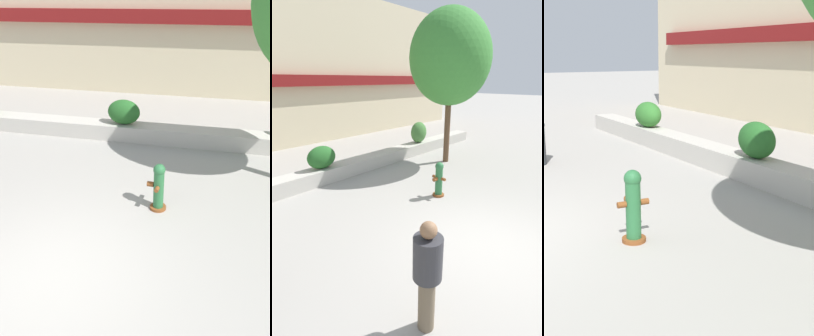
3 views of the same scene
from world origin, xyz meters
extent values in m
cube|color=#B7B2A8|center=(0.00, 6.00, 0.25)|extent=(18.00, 0.70, 0.50)
ellipsoid|color=#2D6B28|center=(-5.39, 6.00, 0.88)|extent=(1.09, 0.70, 0.76)
ellipsoid|color=#235B23|center=(-0.31, 6.00, 0.89)|extent=(1.03, 0.57, 0.78)
cylinder|color=brown|center=(1.40, 2.31, 0.03)|extent=(0.38, 0.38, 0.06)
cylinder|color=#286638|center=(1.40, 2.31, 0.48)|extent=(0.24, 0.24, 0.85)
sphere|color=#286638|center=(1.40, 2.31, 0.95)|extent=(0.25, 0.25, 0.25)
cylinder|color=brown|center=(1.23, 2.32, 0.59)|extent=(0.15, 0.12, 0.11)
cylinder|color=brown|center=(1.42, 2.48, 0.59)|extent=(0.10, 0.13, 0.09)
cylinder|color=brown|center=(1.39, 2.14, 0.59)|extent=(0.10, 0.13, 0.09)
camera|label=1|loc=(2.24, -3.58, 4.12)|focal=35.00mm
camera|label=2|loc=(-4.79, -1.90, 3.43)|focal=28.00mm
camera|label=3|loc=(7.26, -0.38, 2.68)|focal=50.00mm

